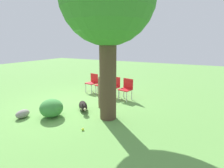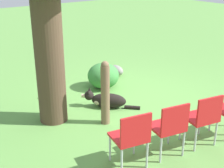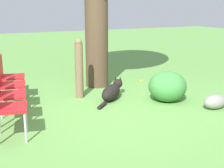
{
  "view_description": "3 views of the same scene",
  "coord_description": "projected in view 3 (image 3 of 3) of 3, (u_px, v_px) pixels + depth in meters",
  "views": [
    {
      "loc": [
        4.62,
        3.8,
        2.21
      ],
      "look_at": [
        0.35,
        1.57,
        1.07
      ],
      "focal_mm": 28.0,
      "sensor_mm": 36.0,
      "label": 1
    },
    {
      "loc": [
        -4.21,
        3.54,
        2.61
      ],
      "look_at": [
        0.22,
        0.24,
        0.43
      ],
      "focal_mm": 50.0,
      "sensor_mm": 36.0,
      "label": 2
    },
    {
      "loc": [
        -2.25,
        -4.62,
        1.73
      ],
      "look_at": [
        0.23,
        0.46,
        0.27
      ],
      "focal_mm": 50.0,
      "sensor_mm": 36.0,
      "label": 3
    }
  ],
  "objects": [
    {
      "name": "ground_plane",
      "position": [
        112.0,
        107.0,
        5.41
      ],
      "size": [
        30.0,
        30.0,
        0.0
      ],
      "primitive_type": "plane",
      "color": "#609947"
    },
    {
      "name": "dog",
      "position": [
        112.0,
        91.0,
        5.81
      ],
      "size": [
        0.86,
        0.83,
        0.37
      ],
      "rotation": [
        0.0,
        0.0,
        0.77
      ],
      "color": "black",
      "rests_on": "ground_plane"
    },
    {
      "name": "fence_post",
      "position": [
        79.0,
        68.0,
        5.81
      ],
      "size": [
        0.15,
        0.15,
        1.12
      ],
      "color": "brown",
      "rests_on": "ground_plane"
    },
    {
      "name": "red_chair_0",
      "position": [
        3.0,
        104.0,
        4.0
      ],
      "size": [
        0.5,
        0.52,
        0.83
      ],
      "rotation": [
        0.0,
        0.0,
        -0.21
      ],
      "color": "red",
      "rests_on": "ground_plane"
    },
    {
      "name": "red_chair_1",
      "position": [
        5.0,
        91.0,
        4.57
      ],
      "size": [
        0.5,
        0.52,
        0.83
      ],
      "rotation": [
        0.0,
        0.0,
        -0.21
      ],
      "color": "red",
      "rests_on": "ground_plane"
    },
    {
      "name": "red_chair_2",
      "position": [
        7.0,
        82.0,
        5.14
      ],
      "size": [
        0.5,
        0.52,
        0.83
      ],
      "rotation": [
        0.0,
        0.0,
        -0.21
      ],
      "color": "red",
      "rests_on": "ground_plane"
    },
    {
      "name": "red_chair_3",
      "position": [
        8.0,
        74.0,
        5.71
      ],
      "size": [
        0.5,
        0.52,
        0.83
      ],
      "rotation": [
        0.0,
        0.0,
        -0.21
      ],
      "color": "red",
      "rests_on": "ground_plane"
    },
    {
      "name": "tennis_ball",
      "position": [
        141.0,
        81.0,
        7.03
      ],
      "size": [
        0.07,
        0.07,
        0.07
      ],
      "color": "#CCE033",
      "rests_on": "ground_plane"
    },
    {
      "name": "garden_rock",
      "position": [
        215.0,
        102.0,
        5.28
      ],
      "size": [
        0.43,
        0.27,
        0.25
      ],
      "color": "gray",
      "rests_on": "ground_plane"
    },
    {
      "name": "low_shrub",
      "position": [
        167.0,
        86.0,
        5.66
      ],
      "size": [
        0.69,
        0.69,
        0.55
      ],
      "color": "#3D843D",
      "rests_on": "ground_plane"
    }
  ]
}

